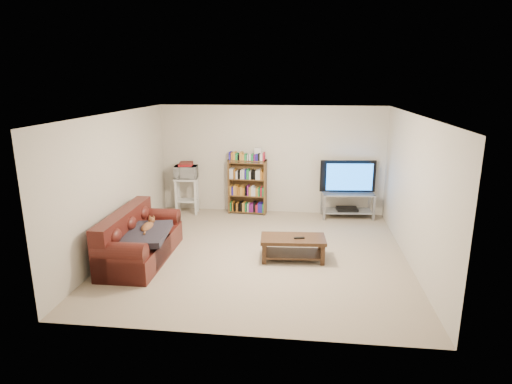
# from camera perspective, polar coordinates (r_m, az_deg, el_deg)

# --- Properties ---
(floor) EXTENTS (5.00, 5.00, 0.00)m
(floor) POSITION_cam_1_polar(r_m,az_deg,el_deg) (7.54, 0.41, -8.17)
(floor) COLOR tan
(floor) RESTS_ON ground
(ceiling) EXTENTS (5.00, 5.00, 0.00)m
(ceiling) POSITION_cam_1_polar(r_m,az_deg,el_deg) (6.97, 0.44, 10.34)
(ceiling) COLOR white
(ceiling) RESTS_ON ground
(wall_back) EXTENTS (5.00, 0.00, 5.00)m
(wall_back) POSITION_cam_1_polar(r_m,az_deg,el_deg) (9.59, 2.05, 4.31)
(wall_back) COLOR beige
(wall_back) RESTS_ON ground
(wall_front) EXTENTS (5.00, 0.00, 5.00)m
(wall_front) POSITION_cam_1_polar(r_m,az_deg,el_deg) (4.79, -2.85, -6.49)
(wall_front) COLOR beige
(wall_front) RESTS_ON ground
(wall_left) EXTENTS (0.00, 5.00, 5.00)m
(wall_left) POSITION_cam_1_polar(r_m,az_deg,el_deg) (7.83, -18.10, 1.19)
(wall_left) COLOR beige
(wall_left) RESTS_ON ground
(wall_right) EXTENTS (0.00, 5.00, 5.00)m
(wall_right) POSITION_cam_1_polar(r_m,az_deg,el_deg) (7.33, 20.24, 0.12)
(wall_right) COLOR beige
(wall_right) RESTS_ON ground
(sofa) EXTENTS (0.87, 1.95, 0.83)m
(sofa) POSITION_cam_1_polar(r_m,az_deg,el_deg) (7.47, -15.54, -6.49)
(sofa) COLOR #491712
(sofa) RESTS_ON floor
(blanket) EXTENTS (0.84, 1.04, 0.18)m
(blanket) POSITION_cam_1_polar(r_m,az_deg,el_deg) (7.22, -14.74, -5.45)
(blanket) COLOR #29252F
(blanket) RESTS_ON sofa
(cat) EXTENTS (0.22, 0.53, 0.16)m
(cat) POSITION_cam_1_polar(r_m,az_deg,el_deg) (7.36, -14.29, -4.55)
(cat) COLOR brown
(cat) RESTS_ON sofa
(coffee_table) EXTENTS (1.11, 0.61, 0.39)m
(coffee_table) POSITION_cam_1_polar(r_m,az_deg,el_deg) (7.23, 4.95, -6.93)
(coffee_table) COLOR #362113
(coffee_table) RESTS_ON floor
(remote) EXTENTS (0.18, 0.09, 0.02)m
(remote) POSITION_cam_1_polar(r_m,az_deg,el_deg) (7.14, 5.78, -6.11)
(remote) COLOR black
(remote) RESTS_ON coffee_table
(tv_stand) EXTENTS (1.16, 0.60, 0.56)m
(tv_stand) POSITION_cam_1_polar(r_m,az_deg,el_deg) (9.54, 12.09, -1.16)
(tv_stand) COLOR #999EA3
(tv_stand) RESTS_ON floor
(television) EXTENTS (1.21, 0.27, 0.69)m
(television) POSITION_cam_1_polar(r_m,az_deg,el_deg) (9.41, 12.26, 1.94)
(television) COLOR black
(television) RESTS_ON tv_stand
(dvd_player) EXTENTS (0.47, 0.35, 0.06)m
(dvd_player) POSITION_cam_1_polar(r_m,az_deg,el_deg) (9.59, 12.03, -2.22)
(dvd_player) COLOR black
(dvd_player) RESTS_ON tv_stand
(bookshelf) EXTENTS (0.86, 0.31, 1.23)m
(bookshelf) POSITION_cam_1_polar(r_m,az_deg,el_deg) (9.57, -1.15, 0.83)
(bookshelf) COLOR #55391D
(bookshelf) RESTS_ON floor
(shelf_clutter) EXTENTS (0.63, 0.20, 0.28)m
(shelf_clutter) POSITION_cam_1_polar(r_m,az_deg,el_deg) (9.42, -0.56, 4.96)
(shelf_clutter) COLOR silver
(shelf_clutter) RESTS_ON bookshelf
(microwave_stand) EXTENTS (0.54, 0.42, 0.81)m
(microwave_stand) POSITION_cam_1_polar(r_m,az_deg,el_deg) (9.71, -9.21, 0.15)
(microwave_stand) COLOR silver
(microwave_stand) RESTS_ON floor
(microwave) EXTENTS (0.53, 0.39, 0.28)m
(microwave) POSITION_cam_1_polar(r_m,az_deg,el_deg) (9.61, -9.32, 2.64)
(microwave) COLOR silver
(microwave) RESTS_ON microwave_stand
(game_boxes) EXTENTS (0.32, 0.29, 0.05)m
(game_boxes) POSITION_cam_1_polar(r_m,az_deg,el_deg) (9.58, -9.36, 3.60)
(game_boxes) COLOR maroon
(game_boxes) RESTS_ON microwave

